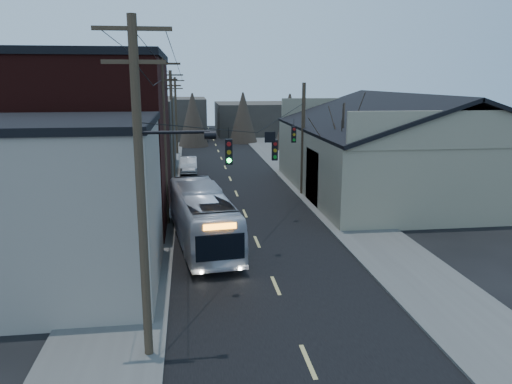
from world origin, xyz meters
The scene contains 13 objects.
road_surface centered at (0.00, 30.00, 0.01)m, with size 9.00×110.00×0.02m, color black.
sidewalk_left centered at (-6.50, 30.00, 0.06)m, with size 4.00×110.00×0.12m, color #474744.
sidewalk_right centered at (6.50, 30.00, 0.06)m, with size 4.00×110.00×0.12m, color #474744.
building_clapboard centered at (-9.00, 9.00, 3.50)m, with size 8.00×8.00×7.00m, color gray.
building_brick centered at (-10.00, 20.00, 5.00)m, with size 10.00×12.00×10.00m, color black.
building_left_far centered at (-9.50, 36.00, 3.50)m, with size 9.00×14.00×7.00m, color #342F2A.
warehouse centered at (13.00, 25.00, 2.70)m, with size 16.16×20.60×7.73m.
building_far_left centered at (-6.00, 65.00, 3.00)m, with size 10.00×12.00×6.00m, color #342F2A.
building_far_right centered at (7.00, 70.00, 2.50)m, with size 12.00×14.00×5.00m, color #342F2A.
bare_tree centered at (6.50, 20.00, 3.60)m, with size 0.40×0.40×7.20m, color black.
utility_lines centered at (-3.11, 24.14, 4.95)m, with size 11.24×45.28×10.50m.
bus centered at (-2.95, 14.17, 1.50)m, with size 2.52×10.77×3.00m, color silver.
parked_car centered at (-3.67, 35.83, 0.73)m, with size 1.54×4.42×1.46m, color #9A9CA1.
Camera 1 is at (-3.51, -11.84, 8.71)m, focal length 35.00 mm.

